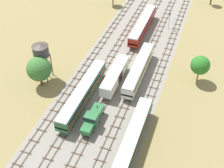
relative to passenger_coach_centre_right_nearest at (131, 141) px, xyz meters
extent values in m
plane|color=olive|center=(-9.52, 26.02, -2.61)|extent=(480.00, 480.00, 0.00)
cube|color=gray|center=(-9.52, 26.02, -2.61)|extent=(23.05, 176.00, 0.01)
cube|color=#47382D|center=(-19.76, 27.02, -2.40)|extent=(0.07, 126.00, 0.15)
cube|color=#47382D|center=(-18.33, 27.02, -2.40)|extent=(0.07, 126.00, 0.15)
cube|color=brown|center=(-19.05, -10.48, -2.54)|extent=(2.40, 0.22, 0.14)
cube|color=brown|center=(-19.05, -7.48, -2.54)|extent=(2.40, 0.22, 0.14)
cube|color=brown|center=(-19.05, -4.48, -2.54)|extent=(2.40, 0.22, 0.14)
cube|color=brown|center=(-19.05, -1.48, -2.54)|extent=(2.40, 0.22, 0.14)
cube|color=brown|center=(-19.05, 1.52, -2.54)|extent=(2.40, 0.22, 0.14)
cube|color=brown|center=(-19.05, 4.52, -2.54)|extent=(2.40, 0.22, 0.14)
cube|color=brown|center=(-19.05, 7.52, -2.54)|extent=(2.40, 0.22, 0.14)
cube|color=brown|center=(-19.05, 10.52, -2.54)|extent=(2.40, 0.22, 0.14)
cube|color=brown|center=(-19.05, 13.52, -2.54)|extent=(2.40, 0.22, 0.14)
cube|color=brown|center=(-19.05, 16.52, -2.54)|extent=(2.40, 0.22, 0.14)
cube|color=brown|center=(-19.05, 19.52, -2.54)|extent=(2.40, 0.22, 0.14)
cube|color=brown|center=(-19.05, 22.52, -2.54)|extent=(2.40, 0.22, 0.14)
cube|color=brown|center=(-19.05, 25.52, -2.54)|extent=(2.40, 0.22, 0.14)
cube|color=brown|center=(-19.05, 28.52, -2.54)|extent=(2.40, 0.22, 0.14)
cube|color=brown|center=(-19.05, 31.52, -2.54)|extent=(2.40, 0.22, 0.14)
cube|color=brown|center=(-19.05, 34.52, -2.54)|extent=(2.40, 0.22, 0.14)
cube|color=brown|center=(-19.05, 37.52, -2.54)|extent=(2.40, 0.22, 0.14)
cube|color=brown|center=(-19.05, 40.52, -2.54)|extent=(2.40, 0.22, 0.14)
cube|color=brown|center=(-19.05, 43.52, -2.54)|extent=(2.40, 0.22, 0.14)
cube|color=brown|center=(-19.05, 46.52, -2.54)|extent=(2.40, 0.22, 0.14)
cube|color=brown|center=(-19.05, 49.52, -2.54)|extent=(2.40, 0.22, 0.14)
cube|color=brown|center=(-19.05, 52.52, -2.54)|extent=(2.40, 0.22, 0.14)
cube|color=brown|center=(-19.05, 55.52, -2.54)|extent=(2.40, 0.22, 0.14)
cube|color=brown|center=(-19.05, 58.52, -2.54)|extent=(2.40, 0.22, 0.14)
cube|color=brown|center=(-19.05, 61.52, -2.54)|extent=(2.40, 0.22, 0.14)
cube|color=brown|center=(-19.05, 64.52, -2.54)|extent=(2.40, 0.22, 0.14)
cube|color=#47382D|center=(-15.00, 27.02, -2.40)|extent=(0.07, 126.00, 0.15)
cube|color=#47382D|center=(-13.57, 27.02, -2.40)|extent=(0.07, 126.00, 0.15)
cube|color=brown|center=(-14.28, -7.48, -2.54)|extent=(2.40, 0.22, 0.14)
cube|color=brown|center=(-14.28, -4.48, -2.54)|extent=(2.40, 0.22, 0.14)
cube|color=brown|center=(-14.28, -1.48, -2.54)|extent=(2.40, 0.22, 0.14)
cube|color=brown|center=(-14.28, 1.52, -2.54)|extent=(2.40, 0.22, 0.14)
cube|color=brown|center=(-14.28, 4.52, -2.54)|extent=(2.40, 0.22, 0.14)
cube|color=brown|center=(-14.28, 7.52, -2.54)|extent=(2.40, 0.22, 0.14)
cube|color=brown|center=(-14.28, 10.52, -2.54)|extent=(2.40, 0.22, 0.14)
cube|color=brown|center=(-14.28, 13.52, -2.54)|extent=(2.40, 0.22, 0.14)
cube|color=brown|center=(-14.28, 16.52, -2.54)|extent=(2.40, 0.22, 0.14)
cube|color=brown|center=(-14.28, 19.52, -2.54)|extent=(2.40, 0.22, 0.14)
cube|color=brown|center=(-14.28, 22.52, -2.54)|extent=(2.40, 0.22, 0.14)
cube|color=brown|center=(-14.28, 25.52, -2.54)|extent=(2.40, 0.22, 0.14)
cube|color=brown|center=(-14.28, 28.52, -2.54)|extent=(2.40, 0.22, 0.14)
cube|color=brown|center=(-14.28, 31.52, -2.54)|extent=(2.40, 0.22, 0.14)
cube|color=brown|center=(-14.28, 34.52, -2.54)|extent=(2.40, 0.22, 0.14)
cube|color=brown|center=(-14.28, 37.52, -2.54)|extent=(2.40, 0.22, 0.14)
cube|color=brown|center=(-14.28, 40.52, -2.54)|extent=(2.40, 0.22, 0.14)
cube|color=brown|center=(-14.28, 43.52, -2.54)|extent=(2.40, 0.22, 0.14)
cube|color=brown|center=(-14.28, 46.52, -2.54)|extent=(2.40, 0.22, 0.14)
cube|color=brown|center=(-14.28, 49.52, -2.54)|extent=(2.40, 0.22, 0.14)
cube|color=brown|center=(-14.28, 52.52, -2.54)|extent=(2.40, 0.22, 0.14)
cube|color=brown|center=(-14.28, 55.52, -2.54)|extent=(2.40, 0.22, 0.14)
cube|color=brown|center=(-14.28, 58.52, -2.54)|extent=(2.40, 0.22, 0.14)
cube|color=brown|center=(-14.28, 61.52, -2.54)|extent=(2.40, 0.22, 0.14)
cube|color=brown|center=(-14.28, 64.52, -2.54)|extent=(2.40, 0.22, 0.14)
cube|color=#47382D|center=(-10.24, 27.02, -2.40)|extent=(0.07, 126.00, 0.15)
cube|color=#47382D|center=(-8.81, 27.02, -2.40)|extent=(0.07, 126.00, 0.15)
cube|color=brown|center=(-9.52, -7.48, -2.54)|extent=(2.40, 0.22, 0.14)
cube|color=brown|center=(-9.52, -4.48, -2.54)|extent=(2.40, 0.22, 0.14)
cube|color=brown|center=(-9.52, -1.48, -2.54)|extent=(2.40, 0.22, 0.14)
cube|color=brown|center=(-9.52, 1.52, -2.54)|extent=(2.40, 0.22, 0.14)
cube|color=brown|center=(-9.52, 4.52, -2.54)|extent=(2.40, 0.22, 0.14)
cube|color=brown|center=(-9.52, 7.52, -2.54)|extent=(2.40, 0.22, 0.14)
cube|color=brown|center=(-9.52, 10.52, -2.54)|extent=(2.40, 0.22, 0.14)
cube|color=brown|center=(-9.52, 13.52, -2.54)|extent=(2.40, 0.22, 0.14)
cube|color=brown|center=(-9.52, 16.52, -2.54)|extent=(2.40, 0.22, 0.14)
cube|color=brown|center=(-9.52, 19.52, -2.54)|extent=(2.40, 0.22, 0.14)
cube|color=brown|center=(-9.52, 22.52, -2.54)|extent=(2.40, 0.22, 0.14)
cube|color=brown|center=(-9.52, 25.52, -2.54)|extent=(2.40, 0.22, 0.14)
cube|color=brown|center=(-9.52, 28.52, -2.54)|extent=(2.40, 0.22, 0.14)
cube|color=brown|center=(-9.52, 31.52, -2.54)|extent=(2.40, 0.22, 0.14)
cube|color=brown|center=(-9.52, 34.52, -2.54)|extent=(2.40, 0.22, 0.14)
cube|color=brown|center=(-9.52, 37.52, -2.54)|extent=(2.40, 0.22, 0.14)
cube|color=brown|center=(-9.52, 40.52, -2.54)|extent=(2.40, 0.22, 0.14)
cube|color=brown|center=(-9.52, 43.52, -2.54)|extent=(2.40, 0.22, 0.14)
cube|color=brown|center=(-9.52, 46.52, -2.54)|extent=(2.40, 0.22, 0.14)
cube|color=brown|center=(-9.52, 49.52, -2.54)|extent=(2.40, 0.22, 0.14)
cube|color=brown|center=(-9.52, 52.52, -2.54)|extent=(2.40, 0.22, 0.14)
cube|color=brown|center=(-9.52, 55.52, -2.54)|extent=(2.40, 0.22, 0.14)
cube|color=brown|center=(-9.52, 58.52, -2.54)|extent=(2.40, 0.22, 0.14)
cube|color=brown|center=(-9.52, 61.52, -2.54)|extent=(2.40, 0.22, 0.14)
cube|color=brown|center=(-9.52, 64.52, -2.54)|extent=(2.40, 0.22, 0.14)
cube|color=brown|center=(-9.52, 67.52, -2.54)|extent=(2.40, 0.22, 0.14)
cube|color=#47382D|center=(-5.48, 27.02, -2.40)|extent=(0.07, 126.00, 0.15)
cube|color=#47382D|center=(-4.04, 27.02, -2.40)|extent=(0.07, 126.00, 0.15)
cube|color=brown|center=(-4.76, -4.48, -2.54)|extent=(2.40, 0.22, 0.14)
cube|color=brown|center=(-4.76, -1.48, -2.54)|extent=(2.40, 0.22, 0.14)
cube|color=brown|center=(-4.76, 1.52, -2.54)|extent=(2.40, 0.22, 0.14)
cube|color=brown|center=(-4.76, 4.52, -2.54)|extent=(2.40, 0.22, 0.14)
cube|color=brown|center=(-4.76, 7.52, -2.54)|extent=(2.40, 0.22, 0.14)
cube|color=brown|center=(-4.76, 10.52, -2.54)|extent=(2.40, 0.22, 0.14)
cube|color=brown|center=(-4.76, 13.52, -2.54)|extent=(2.40, 0.22, 0.14)
cube|color=brown|center=(-4.76, 16.52, -2.54)|extent=(2.40, 0.22, 0.14)
cube|color=brown|center=(-4.76, 19.52, -2.54)|extent=(2.40, 0.22, 0.14)
cube|color=brown|center=(-4.76, 22.52, -2.54)|extent=(2.40, 0.22, 0.14)
cube|color=brown|center=(-4.76, 25.52, -2.54)|extent=(2.40, 0.22, 0.14)
cube|color=brown|center=(-4.76, 28.52, -2.54)|extent=(2.40, 0.22, 0.14)
cube|color=brown|center=(-4.76, 31.52, -2.54)|extent=(2.40, 0.22, 0.14)
cube|color=brown|center=(-4.76, 34.52, -2.54)|extent=(2.40, 0.22, 0.14)
cube|color=brown|center=(-4.76, 37.52, -2.54)|extent=(2.40, 0.22, 0.14)
cube|color=brown|center=(-4.76, 40.52, -2.54)|extent=(2.40, 0.22, 0.14)
cube|color=brown|center=(-4.76, 43.52, -2.54)|extent=(2.40, 0.22, 0.14)
cube|color=brown|center=(-4.76, 46.52, -2.54)|extent=(2.40, 0.22, 0.14)
cube|color=brown|center=(-4.76, 49.52, -2.54)|extent=(2.40, 0.22, 0.14)
cube|color=brown|center=(-4.76, 52.52, -2.54)|extent=(2.40, 0.22, 0.14)
cube|color=brown|center=(-4.76, 55.52, -2.54)|extent=(2.40, 0.22, 0.14)
cube|color=brown|center=(-4.76, 58.52, -2.54)|extent=(2.40, 0.22, 0.14)
cube|color=brown|center=(-4.76, 61.52, -2.54)|extent=(2.40, 0.22, 0.14)
cube|color=brown|center=(-4.76, 64.52, -2.54)|extent=(2.40, 0.22, 0.14)
cube|color=brown|center=(-4.76, 67.52, -2.54)|extent=(2.40, 0.22, 0.14)
cube|color=#47382D|center=(-0.72, 27.02, -2.40)|extent=(0.07, 126.00, 0.15)
cube|color=#47382D|center=(0.72, 27.02, -2.40)|extent=(0.07, 126.00, 0.15)
cube|color=brown|center=(0.00, -4.48, -2.54)|extent=(2.40, 0.22, 0.14)
cube|color=brown|center=(0.00, -1.48, -2.54)|extent=(2.40, 0.22, 0.14)
cube|color=brown|center=(0.00, 1.52, -2.54)|extent=(2.40, 0.22, 0.14)
cube|color=brown|center=(0.00, 4.52, -2.54)|extent=(2.40, 0.22, 0.14)
cube|color=brown|center=(0.00, 7.52, -2.54)|extent=(2.40, 0.22, 0.14)
cube|color=brown|center=(0.00, 10.52, -2.54)|extent=(2.40, 0.22, 0.14)
cube|color=brown|center=(0.00, 13.52, -2.54)|extent=(2.40, 0.22, 0.14)
cube|color=brown|center=(0.00, 16.52, -2.54)|extent=(2.40, 0.22, 0.14)
cube|color=brown|center=(0.00, 19.52, -2.54)|extent=(2.40, 0.22, 0.14)
cube|color=brown|center=(0.00, 22.52, -2.54)|extent=(2.40, 0.22, 0.14)
cube|color=brown|center=(0.00, 25.52, -2.54)|extent=(2.40, 0.22, 0.14)
cube|color=brown|center=(0.00, 28.52, -2.54)|extent=(2.40, 0.22, 0.14)
cube|color=brown|center=(0.00, 31.52, -2.54)|extent=(2.40, 0.22, 0.14)
cube|color=brown|center=(0.00, 34.52, -2.54)|extent=(2.40, 0.22, 0.14)
cube|color=brown|center=(0.00, 37.52, -2.54)|extent=(2.40, 0.22, 0.14)
cube|color=brown|center=(0.00, 40.52, -2.54)|extent=(2.40, 0.22, 0.14)
cube|color=brown|center=(0.00, 43.52, -2.54)|extent=(2.40, 0.22, 0.14)
cube|color=brown|center=(0.00, 46.52, -2.54)|extent=(2.40, 0.22, 0.14)
cube|color=brown|center=(0.00, 49.52, -2.54)|extent=(2.40, 0.22, 0.14)
cube|color=brown|center=(0.00, 52.52, -2.54)|extent=(2.40, 0.22, 0.14)
cube|color=brown|center=(0.00, 55.52, -2.54)|extent=(2.40, 0.22, 0.14)
cube|color=brown|center=(0.00, 58.52, -2.54)|extent=(2.40, 0.22, 0.14)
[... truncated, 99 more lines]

